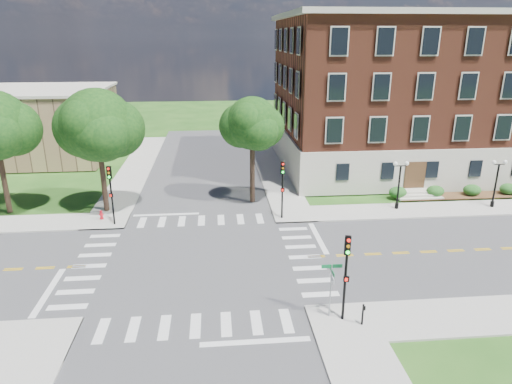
{
  "coord_description": "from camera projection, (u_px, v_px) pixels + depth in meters",
  "views": [
    {
      "loc": [
        1.31,
        -27.66,
        14.36
      ],
      "look_at": [
        4.27,
        4.73,
        3.2
      ],
      "focal_mm": 32.0,
      "sensor_mm": 36.0,
      "label": 1
    }
  ],
  "objects": [
    {
      "name": "fire_hydrant",
      "position": [
        101.0,
        215.0,
        37.3
      ],
      "size": [
        0.35,
        0.35,
        0.75
      ],
      "color": "red",
      "rests_on": "ground"
    },
    {
      "name": "ground",
      "position": [
        199.0,
        262.0,
        30.6
      ],
      "size": [
        160.0,
        160.0,
        0.0
      ],
      "primitive_type": "plane",
      "color": "#1D4914",
      "rests_on": "ground"
    },
    {
      "name": "stop_bar_east",
      "position": [
        318.0,
        238.0,
        34.19
      ],
      "size": [
        0.4,
        5.5,
        0.0
      ],
      "primitive_type": "cube",
      "color": "silver",
      "rests_on": "ground"
    },
    {
      "name": "traffic_signal_ne",
      "position": [
        282.0,
        183.0,
        36.65
      ],
      "size": [
        0.37,
        0.44,
        4.8
      ],
      "color": "black",
      "rests_on": "ground"
    },
    {
      "name": "crosswalk_east",
      "position": [
        305.0,
        257.0,
        31.22
      ],
      "size": [
        2.2,
        10.2,
        0.02
      ],
      "primitive_type": null,
      "color": "silver",
      "rests_on": "ground"
    },
    {
      "name": "main_building",
      "position": [
        418.0,
        93.0,
        50.68
      ],
      "size": [
        30.6,
        22.4,
        16.5
      ],
      "color": "#BBB5A5",
      "rests_on": "ground"
    },
    {
      "name": "shrub_row",
      "position": [
        489.0,
        196.0,
        43.1
      ],
      "size": [
        18.0,
        2.0,
        1.3
      ],
      "primitive_type": null,
      "color": "#1C4B19",
      "rests_on": "ground"
    },
    {
      "name": "street_sign_pole",
      "position": [
        331.0,
        280.0,
        23.74
      ],
      "size": [
        1.1,
        1.1,
        3.1
      ],
      "color": "gray",
      "rests_on": "ground"
    },
    {
      "name": "push_button_post",
      "position": [
        363.0,
        313.0,
        23.52
      ],
      "size": [
        0.14,
        0.21,
        1.2
      ],
      "color": "black",
      "rests_on": "ground"
    },
    {
      "name": "sidewalk_ne",
      "position": [
        355.0,
        184.0,
        46.39
      ],
      "size": [
        34.0,
        34.0,
        0.12
      ],
      "color": "#9E9B93",
      "rests_on": "ground"
    },
    {
      "name": "secondary_building",
      "position": [
        23.0,
        123.0,
        55.57
      ],
      "size": [
        20.4,
        15.4,
        8.3
      ],
      "color": "#826047",
      "rests_on": "ground"
    },
    {
      "name": "twin_lamp_east",
      "position": [
        496.0,
        181.0,
        39.36
      ],
      "size": [
        1.36,
        0.36,
        4.23
      ],
      "color": "black",
      "rests_on": "ground"
    },
    {
      "name": "road_ew",
      "position": [
        199.0,
        262.0,
        30.6
      ],
      "size": [
        90.0,
        12.0,
        0.01
      ],
      "primitive_type": "cube",
      "color": "#3D3D3F",
      "rests_on": "ground"
    },
    {
      "name": "traffic_signal_se",
      "position": [
        346.0,
        267.0,
        23.22
      ],
      "size": [
        0.37,
        0.44,
        4.8
      ],
      "color": "black",
      "rests_on": "ground"
    },
    {
      "name": "tree_d",
      "position": [
        252.0,
        124.0,
        39.16
      ],
      "size": [
        4.58,
        4.58,
        9.42
      ],
      "color": "black",
      "rests_on": "ground"
    },
    {
      "name": "road_ns",
      "position": [
        199.0,
        262.0,
        30.6
      ],
      "size": [
        12.0,
        90.0,
        0.01
      ],
      "primitive_type": "cube",
      "color": "#3D3D3F",
      "rests_on": "ground"
    },
    {
      "name": "tree_c",
      "position": [
        97.0,
        125.0,
        36.92
      ],
      "size": [
        5.98,
        5.98,
        10.37
      ],
      "color": "black",
      "rests_on": "ground"
    },
    {
      "name": "twin_lamp_west",
      "position": [
        399.0,
        182.0,
        38.93
      ],
      "size": [
        1.36,
        0.36,
        4.23
      ],
      "color": "black",
      "rests_on": "ground"
    },
    {
      "name": "sidewalk_nw",
      "position": [
        42.0,
        193.0,
        43.74
      ],
      "size": [
        34.0,
        34.0,
        0.12
      ],
      "color": "#9E9B93",
      "rests_on": "ground"
    },
    {
      "name": "traffic_signal_nw",
      "position": [
        111.0,
        188.0,
        35.4
      ],
      "size": [
        0.37,
        0.44,
        4.8
      ],
      "color": "black",
      "rests_on": "ground"
    }
  ]
}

